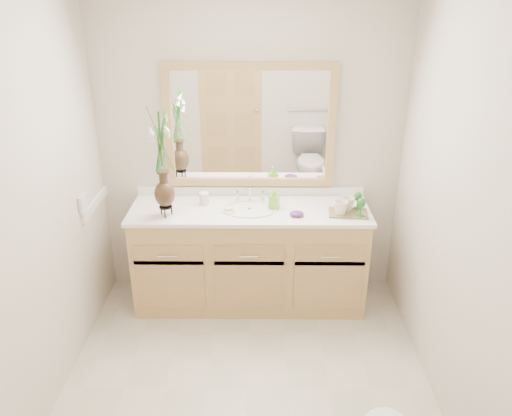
{
  "coord_description": "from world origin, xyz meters",
  "views": [
    {
      "loc": [
        0.08,
        -2.48,
        2.4
      ],
      "look_at": [
        0.05,
        0.65,
        1.0
      ],
      "focal_mm": 35.0,
      "sensor_mm": 36.0,
      "label": 1
    }
  ],
  "objects_px": {
    "flower_vase": "(161,152)",
    "tumbler": "(204,198)",
    "tray": "(348,213)",
    "soap_bottle": "(274,199)"
  },
  "relations": [
    {
      "from": "tumbler",
      "to": "soap_bottle",
      "type": "bearing_deg",
      "value": -7.61
    },
    {
      "from": "flower_vase",
      "to": "tumbler",
      "type": "xyz_separation_m",
      "value": [
        0.26,
        0.22,
        -0.45
      ]
    },
    {
      "from": "soap_bottle",
      "to": "tray",
      "type": "xyz_separation_m",
      "value": [
        0.55,
        -0.1,
        -0.06
      ]
    },
    {
      "from": "soap_bottle",
      "to": "tumbler",
      "type": "bearing_deg",
      "value": -171.64
    },
    {
      "from": "flower_vase",
      "to": "tray",
      "type": "height_order",
      "value": "flower_vase"
    },
    {
      "from": "soap_bottle",
      "to": "tray",
      "type": "distance_m",
      "value": 0.57
    },
    {
      "from": "tumbler",
      "to": "flower_vase",
      "type": "bearing_deg",
      "value": -140.37
    },
    {
      "from": "tumbler",
      "to": "tray",
      "type": "bearing_deg",
      "value": -9.16
    },
    {
      "from": "tumbler",
      "to": "tray",
      "type": "distance_m",
      "value": 1.11
    },
    {
      "from": "tray",
      "to": "flower_vase",
      "type": "bearing_deg",
      "value": -172.72
    }
  ]
}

